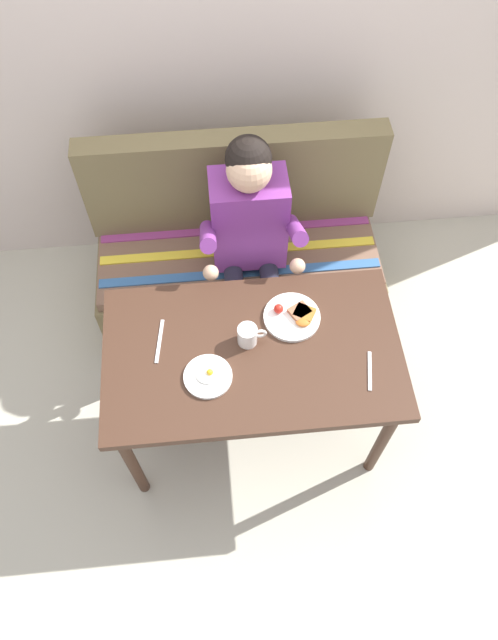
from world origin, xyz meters
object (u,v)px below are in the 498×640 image
object	(u,v)px
table	(252,360)
coffee_mug	(248,335)
person	(250,234)
couch	(238,260)
plate_breakfast	(294,316)
knife	(160,341)
plate_eggs	(208,376)
fork	(370,371)

from	to	relation	value
table	coffee_mug	size ratio (longest dim) A/B	10.17
person	couch	bearing A→B (deg)	104.93
plate_breakfast	knife	distance (m)	0.56
plate_breakfast	coffee_mug	size ratio (longest dim) A/B	1.99
table	plate_eggs	size ratio (longest dim) A/B	6.30
plate_breakfast	plate_eggs	bearing A→B (deg)	-146.85
fork	person	bearing A→B (deg)	129.98
coffee_mug	couch	bearing A→B (deg)	88.90
coffee_mug	knife	bearing A→B (deg)	174.96
fork	knife	bearing A→B (deg)	176.46
couch	plate_eggs	distance (m)	0.98
coffee_mug	person	bearing A→B (deg)	83.66
table	fork	world-z (taller)	fork
table	plate_breakfast	xyz separation A→B (m)	(0.18, 0.14, 0.10)
couch	knife	distance (m)	0.88
person	knife	bearing A→B (deg)	-129.07
couch	coffee_mug	bearing A→B (deg)	-91.10
plate_eggs	fork	bearing A→B (deg)	-3.01
plate_breakfast	fork	size ratio (longest dim) A/B	1.38
couch	coffee_mug	distance (m)	0.85
knife	plate_eggs	bearing A→B (deg)	-35.84
plate_eggs	fork	world-z (taller)	plate_eggs
coffee_mug	knife	distance (m)	0.36
table	person	world-z (taller)	person
plate_breakfast	fork	xyz separation A→B (m)	(0.26, -0.27, -0.01)
couch	plate_breakfast	size ratio (longest dim) A/B	6.13
table	couch	world-z (taller)	couch
person	plate_eggs	size ratio (longest dim) A/B	6.36
couch	plate_breakfast	world-z (taller)	couch
table	knife	world-z (taller)	knife
couch	coffee_mug	xyz separation A→B (m)	(-0.01, -0.72, 0.45)
table	knife	distance (m)	0.39
table	couch	size ratio (longest dim) A/B	0.83
coffee_mug	fork	xyz separation A→B (m)	(0.46, -0.18, -0.05)
fork	knife	xyz separation A→B (m)	(-0.82, 0.21, 0.00)
plate_breakfast	fork	bearing A→B (deg)	-45.88
table	coffee_mug	xyz separation A→B (m)	(-0.01, 0.05, 0.13)
knife	plate_breakfast	bearing A→B (deg)	14.37
plate_eggs	plate_breakfast	bearing A→B (deg)	33.15
table	coffee_mug	distance (m)	0.14
couch	knife	world-z (taller)	couch
fork	coffee_mug	bearing A→B (deg)	169.63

